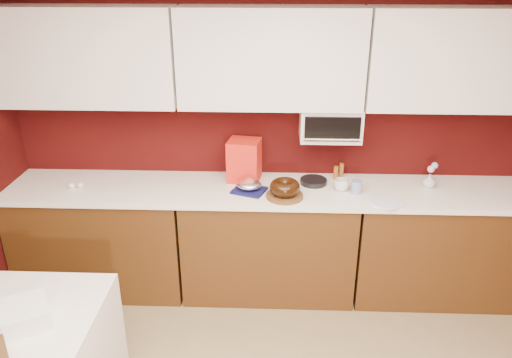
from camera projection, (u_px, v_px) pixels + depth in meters
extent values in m
cube|color=#390907|center=(270.00, 132.00, 3.92)|extent=(4.00, 0.02, 2.50)
cube|color=#4A2A0E|center=(103.00, 239.00, 4.01)|extent=(1.31, 0.58, 0.86)
cube|color=#4A2A0E|center=(268.00, 242.00, 3.97)|extent=(1.31, 0.58, 0.86)
cube|color=#4A2A0E|center=(438.00, 245.00, 3.92)|extent=(1.31, 0.58, 0.86)
cube|color=white|center=(269.00, 191.00, 3.79)|extent=(4.00, 0.62, 0.04)
cube|color=white|center=(85.00, 57.00, 3.58)|extent=(1.31, 0.33, 0.70)
cube|color=white|center=(271.00, 58.00, 3.53)|extent=(1.31, 0.33, 0.70)
cube|color=white|center=(461.00, 59.00, 3.48)|extent=(1.31, 0.33, 0.70)
cube|color=white|center=(330.00, 122.00, 3.72)|extent=(0.45, 0.30, 0.25)
cube|color=black|center=(332.00, 129.00, 3.58)|extent=(0.40, 0.02, 0.18)
cylinder|color=silver|center=(332.00, 140.00, 3.59)|extent=(0.42, 0.02, 0.02)
cylinder|color=brown|center=(285.00, 196.00, 3.63)|extent=(0.31, 0.31, 0.02)
torus|color=black|center=(285.00, 187.00, 3.60)|extent=(0.26, 0.26, 0.09)
cube|color=#121245|center=(249.00, 190.00, 3.72)|extent=(0.28, 0.26, 0.02)
ellipsoid|color=white|center=(249.00, 185.00, 3.71)|extent=(0.22, 0.20, 0.07)
ellipsoid|color=#A5534B|center=(249.00, 182.00, 3.69)|extent=(0.10, 0.08, 0.06)
cube|color=red|center=(244.00, 160.00, 3.87)|extent=(0.27, 0.25, 0.33)
cylinder|color=black|center=(313.00, 181.00, 3.85)|extent=(0.27, 0.27, 0.04)
imported|color=silver|center=(341.00, 184.00, 3.72)|extent=(0.11, 0.11, 0.11)
cylinder|color=navy|center=(357.00, 187.00, 3.69)|extent=(0.10, 0.10, 0.10)
imported|color=#B3BFCB|center=(429.00, 180.00, 3.78)|extent=(0.10, 0.10, 0.12)
sphere|color=#FF93C5|center=(431.00, 169.00, 3.74)|extent=(0.05, 0.05, 0.05)
sphere|color=#84ABD4|center=(435.00, 166.00, 3.75)|extent=(0.05, 0.05, 0.05)
cylinder|color=white|center=(387.00, 202.00, 3.56)|extent=(0.28, 0.28, 0.01)
cylinder|color=#974F1B|center=(336.00, 173.00, 3.92)|extent=(0.04, 0.04, 0.11)
ellipsoid|color=silver|center=(80.00, 185.00, 3.79)|extent=(0.06, 0.06, 0.04)
ellipsoid|color=white|center=(71.00, 186.00, 3.77)|extent=(0.05, 0.04, 0.04)
cube|color=white|center=(18.00, 316.00, 2.57)|extent=(0.39, 0.37, 0.11)
cylinder|color=brown|center=(341.00, 171.00, 3.94)|extent=(0.04, 0.04, 0.12)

